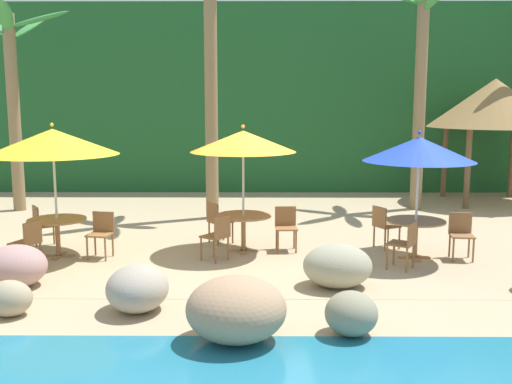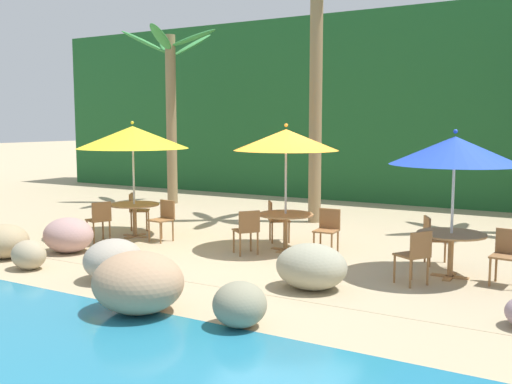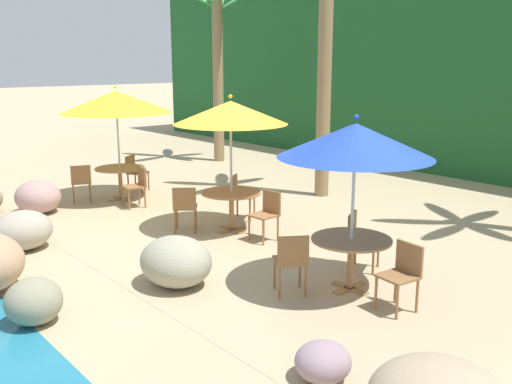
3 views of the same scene
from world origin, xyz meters
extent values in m
plane|color=tan|center=(0.00, 0.00, 0.00)|extent=(120.00, 120.00, 0.00)
cube|color=tan|center=(0.00, 0.00, 0.00)|extent=(18.00, 5.20, 0.01)
cube|color=#1E5628|center=(0.00, 9.00, 3.00)|extent=(28.00, 2.40, 6.00)
ellipsoid|color=gray|center=(1.35, -3.94, 0.29)|extent=(0.68, 0.68, 0.57)
ellipsoid|color=#A29887|center=(-1.57, -3.09, 0.33)|extent=(0.88, 1.00, 0.67)
ellipsoid|color=#9A977E|center=(1.42, -1.98, 0.35)|extent=(1.11, 0.96, 0.70)
ellipsoid|color=gray|center=(4.46, -2.21, 0.20)|extent=(0.56, 0.58, 0.39)
ellipsoid|color=gray|center=(-1.57, -3.12, 0.19)|extent=(0.66, 0.64, 0.39)
ellipsoid|color=tan|center=(-3.75, -2.02, 0.34)|extent=(1.00, 0.91, 0.69)
cylinder|color=silver|center=(-3.70, -0.17, 1.15)|extent=(0.04, 0.04, 2.31)
cone|color=yellow|center=(-3.70, -0.17, 2.21)|extent=(2.44, 2.44, 0.49)
sphere|color=yellow|center=(-3.70, -0.17, 2.53)|extent=(0.07, 0.07, 0.07)
cube|color=#A37547|center=(-3.70, -0.17, 0.01)|extent=(0.60, 0.12, 0.03)
cube|color=#A37547|center=(-3.70, -0.17, 0.01)|extent=(0.12, 0.60, 0.03)
cylinder|color=#A37547|center=(-3.70, -0.17, 0.37)|extent=(0.09, 0.09, 0.71)
cylinder|color=#A37547|center=(-3.70, -0.17, 0.72)|extent=(1.10, 1.10, 0.03)
cylinder|color=olive|center=(-2.71, -0.49, 0.23)|extent=(0.04, 0.04, 0.45)
cylinder|color=olive|center=(-3.06, -0.44, 0.23)|extent=(0.04, 0.04, 0.45)
cylinder|color=olive|center=(-2.66, -0.14, 0.23)|extent=(0.04, 0.04, 0.45)
cylinder|color=olive|center=(-3.01, -0.09, 0.23)|extent=(0.04, 0.04, 0.45)
cube|color=olive|center=(-2.86, -0.29, 0.47)|extent=(0.48, 0.48, 0.03)
cube|color=olive|center=(-2.83, -0.09, 0.66)|extent=(0.42, 0.10, 0.42)
cylinder|color=olive|center=(-4.12, 0.79, 0.23)|extent=(0.04, 0.04, 0.45)
cylinder|color=olive|center=(-3.92, 0.49, 0.23)|extent=(0.04, 0.04, 0.45)
cylinder|color=olive|center=(-4.41, 0.59, 0.23)|extent=(0.04, 0.04, 0.45)
cylinder|color=olive|center=(-4.22, 0.29, 0.23)|extent=(0.04, 0.04, 0.45)
cube|color=olive|center=(-4.17, 0.54, 0.47)|extent=(0.58, 0.58, 0.03)
cube|color=olive|center=(-4.33, 0.43, 0.66)|extent=(0.26, 0.37, 0.42)
cylinder|color=olive|center=(-4.25, -1.05, 0.23)|extent=(0.04, 0.04, 0.45)
cylinder|color=olive|center=(-4.12, -0.72, 0.23)|extent=(0.04, 0.04, 0.45)
cylinder|color=olive|center=(-3.92, -1.19, 0.23)|extent=(0.04, 0.04, 0.45)
cylinder|color=olive|center=(-3.79, -0.86, 0.23)|extent=(0.04, 0.04, 0.45)
cube|color=olive|center=(-4.02, -0.96, 0.47)|extent=(0.55, 0.55, 0.03)
cube|color=olive|center=(-3.84, -1.03, 0.66)|extent=(0.19, 0.40, 0.42)
cylinder|color=silver|center=(-0.15, 0.25, 1.15)|extent=(0.04, 0.04, 2.29)
cone|color=orange|center=(-0.15, 0.25, 2.19)|extent=(2.06, 2.06, 0.41)
sphere|color=orange|center=(-0.15, 0.25, 2.48)|extent=(0.07, 0.07, 0.07)
cube|color=#A37547|center=(-0.15, 0.25, 0.01)|extent=(0.60, 0.12, 0.03)
cube|color=#A37547|center=(-0.15, 0.25, 0.01)|extent=(0.12, 0.60, 0.03)
cylinder|color=#A37547|center=(-0.15, 0.25, 0.37)|extent=(0.09, 0.09, 0.71)
cylinder|color=#A37547|center=(-0.15, 0.25, 0.72)|extent=(1.10, 1.10, 0.03)
cylinder|color=olive|center=(0.88, 0.12, 0.23)|extent=(0.04, 0.04, 0.45)
cylinder|color=olive|center=(0.53, 0.10, 0.23)|extent=(0.04, 0.04, 0.45)
cylinder|color=olive|center=(0.86, 0.48, 0.23)|extent=(0.04, 0.04, 0.45)
cylinder|color=olive|center=(0.51, 0.46, 0.23)|extent=(0.04, 0.04, 0.45)
cube|color=olive|center=(0.69, 0.29, 0.47)|extent=(0.44, 0.44, 0.03)
cube|color=olive|center=(0.68, 0.49, 0.66)|extent=(0.42, 0.06, 0.42)
cylinder|color=olive|center=(-0.61, 1.19, 0.23)|extent=(0.04, 0.04, 0.45)
cylinder|color=olive|center=(-0.40, 0.90, 0.23)|extent=(0.04, 0.04, 0.45)
cylinder|color=olive|center=(-0.90, 0.98, 0.23)|extent=(0.04, 0.04, 0.45)
cylinder|color=olive|center=(-0.69, 0.69, 0.23)|extent=(0.04, 0.04, 0.45)
cube|color=olive|center=(-0.65, 0.94, 0.47)|extent=(0.59, 0.59, 0.03)
cube|color=olive|center=(-0.81, 0.82, 0.66)|extent=(0.27, 0.36, 0.42)
cylinder|color=olive|center=(-0.92, -0.46, 0.23)|extent=(0.04, 0.04, 0.45)
cylinder|color=olive|center=(-0.71, -0.17, 0.23)|extent=(0.04, 0.04, 0.45)
cylinder|color=olive|center=(-0.64, -0.67, 0.23)|extent=(0.04, 0.04, 0.45)
cylinder|color=olive|center=(-0.42, -0.39, 0.23)|extent=(0.04, 0.04, 0.45)
cube|color=olive|center=(-0.67, -0.42, 0.47)|extent=(0.59, 0.59, 0.03)
cube|color=olive|center=(-0.52, -0.55, 0.66)|extent=(0.29, 0.35, 0.42)
cylinder|color=silver|center=(3.12, -0.24, 1.09)|extent=(0.04, 0.04, 2.18)
cone|color=blue|center=(3.12, -0.24, 2.08)|extent=(2.07, 2.07, 0.45)
sphere|color=blue|center=(3.12, -0.24, 2.39)|extent=(0.07, 0.07, 0.07)
cube|color=#A37547|center=(3.12, -0.24, 0.01)|extent=(0.60, 0.12, 0.03)
cube|color=#A37547|center=(3.12, -0.24, 0.01)|extent=(0.12, 0.60, 0.03)
cylinder|color=#A37547|center=(3.12, -0.24, 0.37)|extent=(0.09, 0.09, 0.71)
cylinder|color=#A37547|center=(3.12, -0.24, 0.72)|extent=(1.10, 1.10, 0.03)
cylinder|color=olive|center=(4.12, -0.53, 0.23)|extent=(0.04, 0.04, 0.45)
cylinder|color=olive|center=(3.76, -0.49, 0.23)|extent=(0.04, 0.04, 0.45)
cylinder|color=olive|center=(4.16, -0.18, 0.23)|extent=(0.04, 0.04, 0.45)
cylinder|color=olive|center=(3.80, -0.14, 0.23)|extent=(0.04, 0.04, 0.45)
cube|color=olive|center=(3.96, -0.34, 0.47)|extent=(0.47, 0.47, 0.03)
cube|color=olive|center=(3.98, -0.14, 0.66)|extent=(0.42, 0.09, 0.42)
cylinder|color=olive|center=(2.82, 0.77, 0.23)|extent=(0.04, 0.04, 0.45)
cylinder|color=olive|center=(2.98, 0.45, 0.23)|extent=(0.04, 0.04, 0.45)
cylinder|color=olive|center=(2.50, 0.61, 0.23)|extent=(0.04, 0.04, 0.45)
cylinder|color=olive|center=(2.66, 0.29, 0.23)|extent=(0.04, 0.04, 0.45)
cube|color=olive|center=(2.74, 0.53, 0.47)|extent=(0.56, 0.56, 0.03)
cube|color=olive|center=(2.56, 0.44, 0.66)|extent=(0.22, 0.39, 0.42)
cylinder|color=olive|center=(2.42, -1.01, 0.23)|extent=(0.04, 0.04, 0.45)
cylinder|color=olive|center=(2.61, -0.71, 0.23)|extent=(0.04, 0.04, 0.45)
cylinder|color=olive|center=(2.72, -1.20, 0.23)|extent=(0.04, 0.04, 0.45)
cylinder|color=olive|center=(2.91, -0.90, 0.23)|extent=(0.04, 0.04, 0.45)
cube|color=olive|center=(2.67, -0.96, 0.47)|extent=(0.58, 0.58, 0.03)
cube|color=olive|center=(2.84, -1.06, 0.66)|extent=(0.25, 0.38, 0.42)
cylinder|color=olive|center=(-6.39, 4.63, 2.60)|extent=(0.32, 0.32, 5.21)
cylinder|color=olive|center=(-1.04, 3.62, 3.31)|extent=(0.32, 0.32, 6.61)
camera|label=1|loc=(0.19, -11.15, 2.99)|focal=41.41mm
camera|label=2|loc=(5.01, -9.91, 2.52)|focal=40.95mm
camera|label=3|loc=(7.95, -6.06, 3.11)|focal=40.27mm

